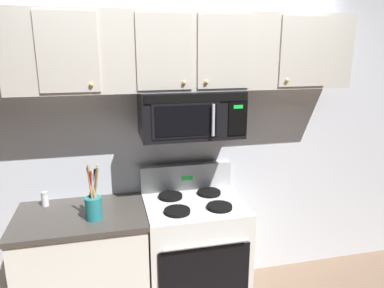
{
  "coord_description": "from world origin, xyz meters",
  "views": [
    {
      "loc": [
        -0.61,
        -2.07,
        2.05
      ],
      "look_at": [
        0.0,
        0.49,
        1.35
      ],
      "focal_mm": 33.75,
      "sensor_mm": 36.0,
      "label": 1
    }
  ],
  "objects": [
    {
      "name": "back_wall",
      "position": [
        0.0,
        0.79,
        1.35
      ],
      "size": [
        5.2,
        0.1,
        2.7
      ],
      "primitive_type": "cube",
      "color": "silver",
      "rests_on": "ground_plane"
    },
    {
      "name": "stove_range",
      "position": [
        0.0,
        0.42,
        0.47
      ],
      "size": [
        0.76,
        0.69,
        1.12
      ],
      "color": "white",
      "rests_on": "ground_plane"
    },
    {
      "name": "over_range_microwave",
      "position": [
        -0.0,
        0.54,
        1.58
      ],
      "size": [
        0.76,
        0.43,
        0.35
      ],
      "color": "black"
    },
    {
      "name": "upper_cabinets",
      "position": [
        -0.0,
        0.57,
        2.02
      ],
      "size": [
        2.5,
        0.36,
        0.55
      ],
      "color": "#BCB7AD"
    },
    {
      "name": "counter_segment",
      "position": [
        -0.84,
        0.43,
        0.45
      ],
      "size": [
        0.93,
        0.65,
        0.9
      ],
      "color": "white",
      "rests_on": "ground_plane"
    },
    {
      "name": "utensil_crock_teal",
      "position": [
        -0.74,
        0.32,
        1.01
      ],
      "size": [
        0.12,
        0.12,
        0.4
      ],
      "color": "teal",
      "rests_on": "counter_segment"
    },
    {
      "name": "salt_shaker",
      "position": [
        -1.1,
        0.63,
        0.95
      ],
      "size": [
        0.05,
        0.05,
        0.11
      ],
      "color": "white",
      "rests_on": "counter_segment"
    }
  ]
}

